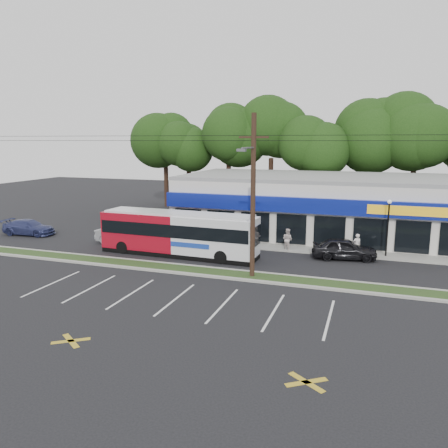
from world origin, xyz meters
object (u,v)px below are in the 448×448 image
Objects in this scene: metrobus at (179,233)px; car_silver at (124,235)px; pedestrian_a at (357,245)px; pedestrian_b at (287,239)px; car_blue at (29,227)px; car_dark at (344,249)px; lamp_post at (388,221)px; utility_pole at (250,191)px.

car_silver is (-5.64, 1.51, -0.91)m from metrobus.
pedestrian_b is (-5.16, 0.00, 0.03)m from pedestrian_a.
car_dark is at bearing -93.10° from car_blue.
metrobus is (-14.61, -4.30, -0.97)m from lamp_post.
lamp_post is 2.55× the size of pedestrian_a.
pedestrian_a is (12.56, 4.00, -0.87)m from metrobus.
lamp_post is 0.94× the size of car_dark.
pedestrian_b reaches higher than pedestrian_a.
lamp_post is at bearing -150.81° from pedestrian_b.
pedestrian_b is at bearing -89.81° from car_blue.
pedestrian_a is at bearing -43.25° from car_dark.
pedestrian_a is (6.11, 7.57, -4.58)m from utility_pole.
car_dark is (5.30, 6.35, -4.64)m from utility_pole.
car_silver is (-20.25, -2.79, -1.88)m from lamp_post.
pedestrian_b is at bearing -27.54° from pedestrian_a.
lamp_post reaches higher than car_blue.
car_blue is (-15.79, 2.04, -1.01)m from metrobus.
utility_pole is at bearing -108.81° from car_blue.
car_silver is (-17.38, -1.27, 0.02)m from car_dark.
pedestrian_a is at bearing -153.19° from pedestrian_b.
car_silver reaches higher than car_dark.
utility_pole is 11.01× the size of car_dark.
car_silver is at bearing 37.64° from pedestrian_b.
car_blue is 2.76× the size of pedestrian_b.
metrobus is 7.21× the size of pedestrian_a.
lamp_post is 0.35× the size of metrobus.
lamp_post reaches higher than pedestrian_a.
car_blue is (-30.40, -2.26, -1.98)m from lamp_post.
lamp_post is at bearing -74.40° from car_silver.
car_dark is 2.63× the size of pedestrian_b.
car_dark is 2.72× the size of pedestrian_a.
car_silver is 2.89× the size of pedestrian_a.
utility_pole is at bearing -105.05° from car_silver.
pedestrian_b reaches higher than car_silver.
car_silver is 13.28m from pedestrian_b.
car_dark is 1.47m from pedestrian_a.
lamp_post is at bearing 18.19° from metrobus.
utility_pole reaches higher than lamp_post.
car_silver is at bearing -19.73° from pedestrian_a.
car_blue is at bearing 174.41° from metrobus.
lamp_post is 7.44m from pedestrian_b.
car_dark is at bearing 15.09° from metrobus.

